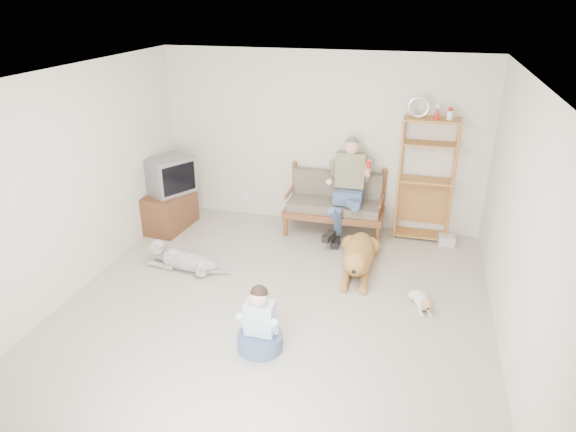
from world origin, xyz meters
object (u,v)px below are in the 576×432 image
(loveseat, at_px, (335,202))
(golden_retriever, at_px, (358,256))
(tv_stand, at_px, (170,210))
(etagere, at_px, (426,179))

(loveseat, distance_m, golden_retriever, 1.29)
(tv_stand, relative_size, golden_retriever, 0.57)
(etagere, xyz_separation_m, tv_stand, (-3.84, -0.65, -0.64))
(loveseat, height_order, golden_retriever, loveseat)
(loveseat, xyz_separation_m, tv_stand, (-2.54, -0.54, -0.19))
(etagere, height_order, golden_retriever, etagere)
(loveseat, bearing_deg, golden_retriever, -65.98)
(etagere, bearing_deg, golden_retriever, -122.02)
(loveseat, relative_size, etagere, 0.70)
(loveseat, bearing_deg, etagere, 4.52)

